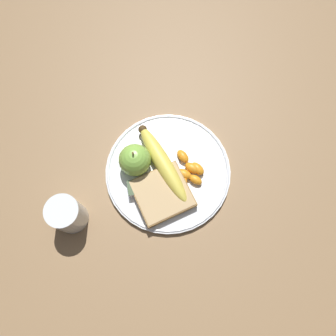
% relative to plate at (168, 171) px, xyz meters
% --- Properties ---
extents(ground_plane, '(3.00, 3.00, 0.00)m').
position_rel_plate_xyz_m(ground_plane, '(0.00, 0.00, -0.01)').
color(ground_plane, olive).
extents(plate, '(0.28, 0.28, 0.01)m').
position_rel_plate_xyz_m(plate, '(0.00, 0.00, 0.00)').
color(plate, silver).
rests_on(plate, ground_plane).
extents(juice_glass, '(0.07, 0.07, 0.09)m').
position_rel_plate_xyz_m(juice_glass, '(0.22, 0.07, 0.03)').
color(juice_glass, silver).
rests_on(juice_glass, ground_plane).
extents(apple, '(0.07, 0.07, 0.08)m').
position_rel_plate_xyz_m(apple, '(0.07, -0.03, 0.04)').
color(apple, '#84BC47').
rests_on(apple, plate).
extents(banana, '(0.10, 0.20, 0.04)m').
position_rel_plate_xyz_m(banana, '(0.01, -0.01, 0.02)').
color(banana, '#E0CC4C').
rests_on(banana, plate).
extents(bread_slice, '(0.14, 0.13, 0.02)m').
position_rel_plate_xyz_m(bread_slice, '(0.02, 0.05, 0.02)').
color(bread_slice, olive).
rests_on(bread_slice, plate).
extents(fork, '(0.06, 0.16, 0.00)m').
position_rel_plate_xyz_m(fork, '(-0.02, 0.00, 0.01)').
color(fork, '#B2B2B7').
rests_on(fork, plate).
extents(jam_packet, '(0.04, 0.03, 0.02)m').
position_rel_plate_xyz_m(jam_packet, '(0.07, 0.03, 0.01)').
color(jam_packet, white).
rests_on(jam_packet, plate).
extents(orange_segment_0, '(0.04, 0.04, 0.02)m').
position_rel_plate_xyz_m(orange_segment_0, '(-0.06, 0.01, 0.01)').
color(orange_segment_0, orange).
rests_on(orange_segment_0, plate).
extents(orange_segment_1, '(0.04, 0.04, 0.02)m').
position_rel_plate_xyz_m(orange_segment_1, '(-0.03, 0.02, 0.01)').
color(orange_segment_1, orange).
rests_on(orange_segment_1, plate).
extents(orange_segment_2, '(0.02, 0.04, 0.02)m').
position_rel_plate_xyz_m(orange_segment_2, '(-0.02, 0.03, 0.01)').
color(orange_segment_2, orange).
rests_on(orange_segment_2, plate).
extents(orange_segment_3, '(0.02, 0.03, 0.02)m').
position_rel_plate_xyz_m(orange_segment_3, '(-0.02, 0.01, 0.01)').
color(orange_segment_3, orange).
rests_on(orange_segment_3, plate).
extents(orange_segment_4, '(0.04, 0.04, 0.02)m').
position_rel_plate_xyz_m(orange_segment_4, '(-0.05, 0.01, 0.01)').
color(orange_segment_4, orange).
rests_on(orange_segment_4, plate).
extents(orange_segment_5, '(0.03, 0.04, 0.02)m').
position_rel_plate_xyz_m(orange_segment_5, '(-0.04, -0.02, 0.01)').
color(orange_segment_5, orange).
rests_on(orange_segment_5, plate).
extents(orange_segment_6, '(0.03, 0.04, 0.02)m').
position_rel_plate_xyz_m(orange_segment_6, '(-0.02, 0.04, 0.01)').
color(orange_segment_6, orange).
rests_on(orange_segment_6, plate).
extents(orange_segment_7, '(0.04, 0.03, 0.02)m').
position_rel_plate_xyz_m(orange_segment_7, '(-0.05, 0.03, 0.01)').
color(orange_segment_7, orange).
rests_on(orange_segment_7, plate).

